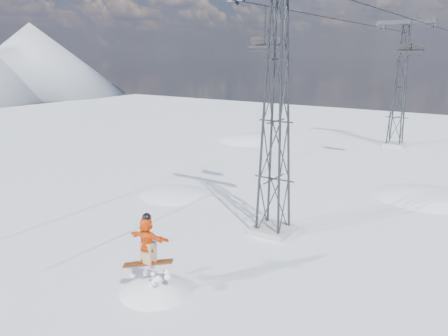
{
  "coord_description": "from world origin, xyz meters",
  "views": [
    {
      "loc": [
        9.81,
        -9.89,
        8.47
      ],
      "look_at": [
        0.03,
        4.86,
        3.85
      ],
      "focal_mm": 35.0,
      "sensor_mm": 36.0,
      "label": 1
    }
  ],
  "objects_px": {
    "lift_tower_far": "(400,88)",
    "lift_tower_near": "(276,122)",
    "lift_chair_near": "(265,43)",
    "snowboarder_jump": "(157,330)"
  },
  "relations": [
    {
      "from": "lift_chair_near",
      "to": "lift_tower_far",
      "type": "bearing_deg",
      "value": 84.32
    },
    {
      "from": "lift_tower_near",
      "to": "lift_chair_near",
      "type": "bearing_deg",
      "value": 127.24
    },
    {
      "from": "snowboarder_jump",
      "to": "lift_tower_near",
      "type": "bearing_deg",
      "value": 81.63
    },
    {
      "from": "lift_tower_far",
      "to": "snowboarder_jump",
      "type": "xyz_separation_m",
      "value": [
        -1.07,
        -32.29,
        -7.09
      ]
    },
    {
      "from": "lift_tower_near",
      "to": "lift_tower_far",
      "type": "height_order",
      "value": "same"
    },
    {
      "from": "lift_tower_far",
      "to": "lift_chair_near",
      "type": "relative_size",
      "value": 5.05
    },
    {
      "from": "lift_tower_near",
      "to": "snowboarder_jump",
      "type": "bearing_deg",
      "value": -98.37
    },
    {
      "from": "lift_tower_far",
      "to": "lift_tower_near",
      "type": "bearing_deg",
      "value": -90.0
    },
    {
      "from": "lift_tower_near",
      "to": "snowboarder_jump",
      "type": "relative_size",
      "value": 1.61
    },
    {
      "from": "lift_tower_near",
      "to": "snowboarder_jump",
      "type": "height_order",
      "value": "lift_tower_near"
    }
  ]
}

